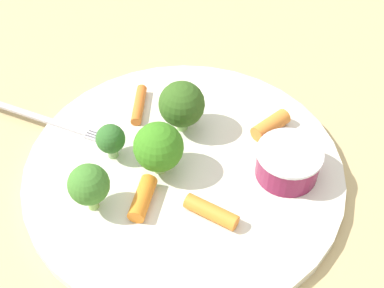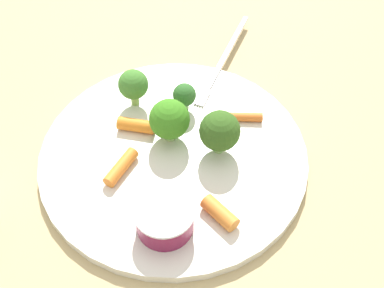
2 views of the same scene
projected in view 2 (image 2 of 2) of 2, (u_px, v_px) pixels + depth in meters
name	position (u px, v px, depth m)	size (l,w,h in m)	color
ground_plane	(174.00, 159.00, 0.58)	(2.40, 2.40, 0.00)	tan
plate	(173.00, 156.00, 0.58)	(0.31, 0.31, 0.01)	silver
sauce_cup	(165.00, 218.00, 0.50)	(0.06, 0.06, 0.03)	maroon
broccoli_floret_0	(170.00, 120.00, 0.56)	(0.05, 0.05, 0.05)	#93BE6C
broccoli_floret_1	(184.00, 95.00, 0.60)	(0.03, 0.03, 0.04)	#8CB472
broccoli_floret_2	(220.00, 131.00, 0.55)	(0.05, 0.05, 0.06)	#8CC267
broccoli_floret_3	(133.00, 85.00, 0.60)	(0.04, 0.04, 0.05)	#99C260
carrot_stick_0	(121.00, 167.00, 0.55)	(0.01, 0.01, 0.05)	orange
carrot_stick_1	(136.00, 125.00, 0.59)	(0.02, 0.02, 0.04)	orange
carrot_stick_2	(240.00, 117.00, 0.60)	(0.01, 0.01, 0.05)	orange
carrot_stick_3	(220.00, 213.00, 0.51)	(0.02, 0.02, 0.04)	orange
fork	(223.00, 59.00, 0.67)	(0.04, 0.19, 0.00)	#B6AFB5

